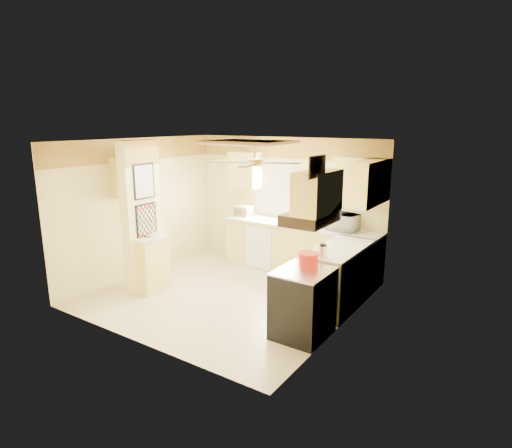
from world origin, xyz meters
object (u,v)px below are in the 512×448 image
Objects in this scene: dutch_oven at (309,259)px; kettle at (323,251)px; microwave at (342,222)px; bowl at (151,235)px; stove at (303,303)px.

kettle reaches higher than dutch_oven.
bowl is (-2.48, -2.12, -0.12)m from microwave.
bowl is at bearing 48.47° from microwave.
microwave is 1.93× the size of dutch_oven.
kettle is at bearing 10.33° from bowl.
stove is 0.58m from dutch_oven.
kettle reaches higher than bowl.
kettle reaches higher than stove.
microwave is at bearing 99.91° from dutch_oven.
kettle is (0.03, 0.36, 0.02)m from dutch_oven.
kettle is (2.86, 0.52, 0.07)m from bowl.
stove is 3.27× the size of dutch_oven.
dutch_oven is 1.38× the size of kettle.
kettle is (0.01, 0.54, 0.57)m from stove.
stove is at bearing -82.89° from dutch_oven.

